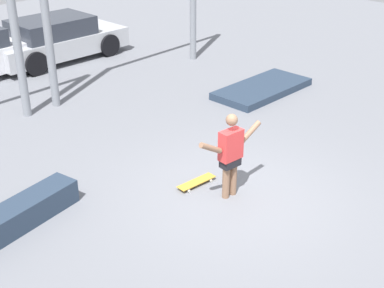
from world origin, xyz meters
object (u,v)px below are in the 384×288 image
Objects in this scene: skateboarder at (231,152)px; skateboard at (197,182)px; manual_pad at (262,89)px; parked_car_silver at (56,39)px; grind_box at (8,221)px.

skateboard is at bearing 106.94° from skateboarder.
skateboarder is 1.08m from skateboard.
skateboarder reaches higher than manual_pad.
parked_car_silver is (2.93, 8.42, 0.59)m from skateboard.
grind_box is 8.03m from manual_pad.
skateboarder reaches higher than parked_car_silver.
grind_box is at bearing 164.74° from skateboard.
grind_box is 0.61× the size of parked_car_silver.
manual_pad reaches higher than skateboard.
parked_car_silver is at bearing 49.52° from grind_box.
skateboarder is 0.37× the size of parked_car_silver.
parked_car_silver is (6.09, 7.13, 0.44)m from grind_box.
parked_car_silver is at bearing 106.37° from manual_pad.
parked_car_silver is at bearing 77.76° from skateboard.
grind_box reaches higher than manual_pad.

